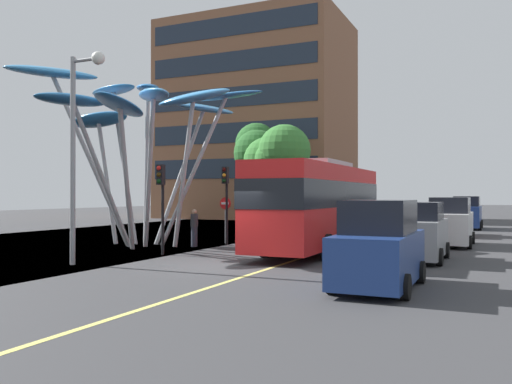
{
  "coord_description": "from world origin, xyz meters",
  "views": [
    {
      "loc": [
        8.41,
        -15.91,
        2.38
      ],
      "look_at": [
        -1.4,
        5.61,
        2.5
      ],
      "focal_mm": 37.77,
      "sensor_mm": 36.0,
      "label": 1
    }
  ],
  "objects_px": {
    "car_parked_mid": "(416,233)",
    "car_far_side": "(467,213)",
    "no_entry_sign": "(226,212)",
    "traffic_light_kerb_far": "(226,188)",
    "street_lamp": "(80,130)",
    "traffic_light_kerb_near": "(161,189)",
    "leaf_sculpture": "(139,109)",
    "red_bus": "(320,202)",
    "traffic_light_island_mid": "(279,188)",
    "pedestrian": "(194,228)",
    "car_parked_far": "(450,223)",
    "car_parked_near": "(379,247)",
    "car_side_street": "(450,219)"
  },
  "relations": [
    {
      "from": "car_far_side",
      "to": "street_lamp",
      "type": "relative_size",
      "value": 0.63
    },
    {
      "from": "leaf_sculpture",
      "to": "car_side_street",
      "type": "xyz_separation_m",
      "value": [
        12.59,
        12.64,
        -5.39
      ]
    },
    {
      "from": "car_far_side",
      "to": "no_entry_sign",
      "type": "distance_m",
      "value": 19.5
    },
    {
      "from": "no_entry_sign",
      "to": "car_parked_near",
      "type": "bearing_deg",
      "value": -45.7
    },
    {
      "from": "car_parked_mid",
      "to": "car_far_side",
      "type": "height_order",
      "value": "car_far_side"
    },
    {
      "from": "car_parked_far",
      "to": "street_lamp",
      "type": "distance_m",
      "value": 16.94
    },
    {
      "from": "traffic_light_island_mid",
      "to": "pedestrian",
      "type": "distance_m",
      "value": 7.85
    },
    {
      "from": "car_parked_far",
      "to": "no_entry_sign",
      "type": "bearing_deg",
      "value": -163.18
    },
    {
      "from": "car_parked_far",
      "to": "car_parked_mid",
      "type": "bearing_deg",
      "value": -95.57
    },
    {
      "from": "leaf_sculpture",
      "to": "traffic_light_kerb_far",
      "type": "relative_size",
      "value": 2.79
    },
    {
      "from": "car_parked_far",
      "to": "pedestrian",
      "type": "xyz_separation_m",
      "value": [
        -10.67,
        -5.33,
        -0.2
      ]
    },
    {
      "from": "car_parked_near",
      "to": "car_side_street",
      "type": "xyz_separation_m",
      "value": [
        0.14,
        19.35,
        -0.05
      ]
    },
    {
      "from": "pedestrian",
      "to": "car_far_side",
      "type": "bearing_deg",
      "value": 60.51
    },
    {
      "from": "car_parked_far",
      "to": "no_entry_sign",
      "type": "relative_size",
      "value": 1.98
    },
    {
      "from": "street_lamp",
      "to": "pedestrian",
      "type": "relative_size",
      "value": 4.16
    },
    {
      "from": "car_side_street",
      "to": "pedestrian",
      "type": "relative_size",
      "value": 2.46
    },
    {
      "from": "traffic_light_island_mid",
      "to": "no_entry_sign",
      "type": "bearing_deg",
      "value": -97.41
    },
    {
      "from": "red_bus",
      "to": "car_parked_mid",
      "type": "xyz_separation_m",
      "value": [
        4.21,
        -1.82,
        -1.08
      ]
    },
    {
      "from": "red_bus",
      "to": "car_parked_mid",
      "type": "bearing_deg",
      "value": -23.43
    },
    {
      "from": "traffic_light_island_mid",
      "to": "car_parked_near",
      "type": "distance_m",
      "value": 17.59
    },
    {
      "from": "car_parked_far",
      "to": "pedestrian",
      "type": "bearing_deg",
      "value": -153.43
    },
    {
      "from": "car_far_side",
      "to": "street_lamp",
      "type": "bearing_deg",
      "value": -112.5
    },
    {
      "from": "traffic_light_kerb_far",
      "to": "traffic_light_island_mid",
      "type": "height_order",
      "value": "traffic_light_island_mid"
    },
    {
      "from": "traffic_light_kerb_near",
      "to": "car_parked_far",
      "type": "relative_size",
      "value": 0.8
    },
    {
      "from": "traffic_light_kerb_near",
      "to": "leaf_sculpture",
      "type": "bearing_deg",
      "value": 138.86
    },
    {
      "from": "red_bus",
      "to": "street_lamp",
      "type": "distance_m",
      "value": 10.18
    },
    {
      "from": "traffic_light_kerb_near",
      "to": "car_far_side",
      "type": "distance_m",
      "value": 24.57
    },
    {
      "from": "car_side_street",
      "to": "car_far_side",
      "type": "relative_size",
      "value": 0.93
    },
    {
      "from": "traffic_light_kerb_far",
      "to": "car_parked_near",
      "type": "height_order",
      "value": "traffic_light_kerb_far"
    },
    {
      "from": "leaf_sculpture",
      "to": "car_parked_mid",
      "type": "relative_size",
      "value": 2.65
    },
    {
      "from": "traffic_light_kerb_near",
      "to": "pedestrian",
      "type": "relative_size",
      "value": 2.08
    },
    {
      "from": "pedestrian",
      "to": "no_entry_sign",
      "type": "relative_size",
      "value": 0.76
    },
    {
      "from": "car_parked_far",
      "to": "car_parked_near",
      "type": "bearing_deg",
      "value": -92.96
    },
    {
      "from": "car_parked_mid",
      "to": "no_entry_sign",
      "type": "distance_m",
      "value": 10.2
    },
    {
      "from": "car_parked_near",
      "to": "pedestrian",
      "type": "relative_size",
      "value": 2.4
    },
    {
      "from": "leaf_sculpture",
      "to": "traffic_light_kerb_near",
      "type": "height_order",
      "value": "leaf_sculpture"
    },
    {
      "from": "leaf_sculpture",
      "to": "car_parked_far",
      "type": "height_order",
      "value": "leaf_sculpture"
    },
    {
      "from": "leaf_sculpture",
      "to": "street_lamp",
      "type": "distance_m",
      "value": 7.03
    },
    {
      "from": "car_parked_mid",
      "to": "car_parked_far",
      "type": "distance_m",
      "value": 6.55
    },
    {
      "from": "leaf_sculpture",
      "to": "car_parked_far",
      "type": "xyz_separation_m",
      "value": [
        13.12,
        6.18,
        -5.32
      ]
    },
    {
      "from": "pedestrian",
      "to": "no_entry_sign",
      "type": "height_order",
      "value": "no_entry_sign"
    },
    {
      "from": "leaf_sculpture",
      "to": "traffic_light_island_mid",
      "type": "xyz_separation_m",
      "value": [
        3.59,
        8.38,
        -3.61
      ]
    },
    {
      "from": "no_entry_sign",
      "to": "car_side_street",
      "type": "bearing_deg",
      "value": 44.56
    },
    {
      "from": "leaf_sculpture",
      "to": "traffic_light_kerb_far",
      "type": "bearing_deg",
      "value": 33.06
    },
    {
      "from": "traffic_light_kerb_far",
      "to": "street_lamp",
      "type": "relative_size",
      "value": 0.52
    },
    {
      "from": "traffic_light_kerb_far",
      "to": "pedestrian",
      "type": "bearing_deg",
      "value": -124.17
    },
    {
      "from": "traffic_light_kerb_far",
      "to": "car_far_side",
      "type": "bearing_deg",
      "value": 60.9
    },
    {
      "from": "leaf_sculpture",
      "to": "car_far_side",
      "type": "distance_m",
      "value": 24.24
    },
    {
      "from": "no_entry_sign",
      "to": "car_far_side",
      "type": "bearing_deg",
      "value": 58.39
    },
    {
      "from": "red_bus",
      "to": "car_parked_near",
      "type": "distance_m",
      "value": 9.26
    }
  ]
}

